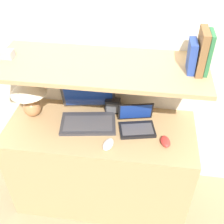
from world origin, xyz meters
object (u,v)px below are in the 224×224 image
object	(u,v)px
book_blue	(192,56)
shelf_gadget	(7,54)
laptop_small	(137,124)
computer_mouse	(108,144)
table_lamp	(28,89)
laptop_large	(88,114)
book_brown	(201,52)
book_green	(208,53)
second_mouse	(165,141)
router_box	(113,106)

from	to	relation	value
book_blue	shelf_gadget	bearing A→B (deg)	180.00
laptop_small	computer_mouse	distance (m)	0.26
table_lamp	shelf_gadget	xyz separation A→B (m)	(-0.08, -0.01, 0.26)
laptop_large	laptop_small	world-z (taller)	laptop_large
book_brown	book_blue	xyz separation A→B (m)	(-0.05, 0.00, -0.03)
table_lamp	book_green	world-z (taller)	book_green
laptop_small	second_mouse	size ratio (longest dim) A/B	2.38
laptop_small	book_blue	world-z (taller)	book_blue
router_box	book_green	distance (m)	0.77
laptop_large	book_blue	xyz separation A→B (m)	(0.63, -0.01, 0.50)
laptop_small	router_box	bearing A→B (deg)	139.58
computer_mouse	book_blue	xyz separation A→B (m)	(0.45, 0.23, 0.53)
laptop_small	book_brown	size ratio (longest dim) A/B	1.10
laptop_large	table_lamp	bearing A→B (deg)	179.81
laptop_small	second_mouse	world-z (taller)	laptop_small
second_mouse	router_box	bearing A→B (deg)	143.38
table_lamp	laptop_large	world-z (taller)	table_lamp
laptop_large	second_mouse	xyz separation A→B (m)	(0.54, -0.16, -0.03)
shelf_gadget	computer_mouse	bearing A→B (deg)	-19.27
second_mouse	shelf_gadget	size ratio (longest dim) A/B	1.46
laptop_large	laptop_small	bearing A→B (deg)	-6.52
laptop_large	computer_mouse	world-z (taller)	laptop_large
second_mouse	table_lamp	bearing A→B (deg)	170.08
second_mouse	book_brown	bearing A→B (deg)	49.92
laptop_small	router_box	xyz separation A→B (m)	(-0.19, 0.16, 0.02)
table_lamp	second_mouse	world-z (taller)	table_lamp
laptop_small	second_mouse	xyz separation A→B (m)	(0.20, -0.13, -0.02)
table_lamp	second_mouse	bearing A→B (deg)	-9.92
shelf_gadget	laptop_large	bearing A→B (deg)	0.87
computer_mouse	book_brown	bearing A→B (deg)	25.27
laptop_small	shelf_gadget	distance (m)	0.95
second_mouse	router_box	xyz separation A→B (m)	(-0.38, 0.28, 0.03)
book_brown	laptop_small	bearing A→B (deg)	-174.46
second_mouse	book_blue	xyz separation A→B (m)	(0.09, 0.16, 0.53)
laptop_large	laptop_small	size ratio (longest dim) A/B	1.54
router_box	book_blue	distance (m)	0.70
laptop_large	book_brown	bearing A→B (deg)	-0.63
book_green	book_blue	xyz separation A→B (m)	(-0.08, 0.00, -0.03)
laptop_small	book_blue	xyz separation A→B (m)	(0.28, 0.03, 0.52)
table_lamp	second_mouse	distance (m)	0.99
table_lamp	book_blue	xyz separation A→B (m)	(1.04, -0.01, 0.33)
router_box	book_green	size ratio (longest dim) A/B	0.44
laptop_small	book_brown	world-z (taller)	book_brown
book_green	computer_mouse	bearing A→B (deg)	-156.32
book_blue	shelf_gadget	size ratio (longest dim) A/B	2.36
router_box	book_brown	bearing A→B (deg)	-13.78
table_lamp	second_mouse	xyz separation A→B (m)	(0.95, -0.17, -0.21)
computer_mouse	second_mouse	size ratio (longest dim) A/B	1.06
book_green	book_blue	bearing A→B (deg)	180.00
computer_mouse	router_box	size ratio (longest dim) A/B	1.15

